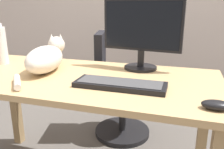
# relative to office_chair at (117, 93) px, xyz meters

# --- Properties ---
(desk) EXTENTS (1.55, 0.72, 0.74)m
(desk) POSITION_rel_office_chair_xyz_m (-0.04, -0.67, 0.25)
(desk) COLOR tan
(desk) RESTS_ON ground_plane
(office_chair) EXTENTS (0.50, 0.48, 0.90)m
(office_chair) POSITION_rel_office_chair_xyz_m (0.00, 0.00, 0.00)
(office_chair) COLOR black
(office_chair) RESTS_ON ground_plane
(monitor) EXTENTS (0.48, 0.20, 0.41)m
(monitor) POSITION_rel_office_chair_xyz_m (0.27, -0.42, 0.58)
(monitor) COLOR black
(monitor) RESTS_ON desk
(keyboard) EXTENTS (0.44, 0.15, 0.03)m
(keyboard) POSITION_rel_office_chair_xyz_m (0.24, -0.79, 0.36)
(keyboard) COLOR black
(keyboard) RESTS_ON desk
(cat) EXTENTS (0.24, 0.61, 0.20)m
(cat) POSITION_rel_office_chair_xyz_m (-0.26, -0.63, 0.43)
(cat) COLOR silver
(cat) RESTS_ON desk
(computer_mouse) EXTENTS (0.11, 0.06, 0.04)m
(computer_mouse) POSITION_rel_office_chair_xyz_m (0.65, -0.92, 0.37)
(computer_mouse) COLOR black
(computer_mouse) RESTS_ON desk
(water_bottle) EXTENTS (0.08, 0.08, 0.27)m
(water_bottle) POSITION_rel_office_chair_xyz_m (-0.63, -0.57, 0.47)
(water_bottle) COLOR silver
(water_bottle) RESTS_ON desk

